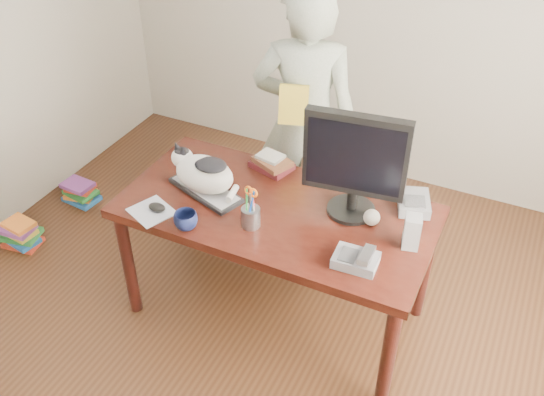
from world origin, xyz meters
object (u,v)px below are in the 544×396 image
(keyboard, at_px, (206,190))
(person, at_px, (305,123))
(desk, at_px, (282,222))
(mouse, at_px, (157,207))
(cat, at_px, (202,172))
(calculator, at_px, (414,203))
(pen_cup, at_px, (251,215))
(monitor, at_px, (355,161))
(book_pile_b, at_px, (80,192))
(baseball, at_px, (372,217))
(coffee_mug, at_px, (186,221))
(speaker, at_px, (412,232))
(phone, at_px, (357,259))
(book_pile_a, at_px, (20,234))
(book_stack, at_px, (272,163))

(keyboard, xyz_separation_m, person, (0.25, 0.74, 0.09))
(desk, bearing_deg, mouse, -146.28)
(cat, distance_m, calculator, 1.09)
(pen_cup, height_order, calculator, pen_cup)
(cat, xyz_separation_m, pen_cup, (0.36, -0.15, -0.06))
(monitor, bearing_deg, pen_cup, -150.92)
(desk, relative_size, book_pile_b, 6.20)
(pen_cup, distance_m, baseball, 0.59)
(coffee_mug, height_order, book_pile_b, coffee_mug)
(cat, height_order, speaker, cat)
(phone, height_order, calculator, phone)
(cat, relative_size, baseball, 5.09)
(coffee_mug, xyz_separation_m, baseball, (0.80, 0.42, -0.00))
(desk, xyz_separation_m, calculator, (0.62, 0.23, 0.18))
(baseball, xyz_separation_m, book_pile_a, (-2.22, -0.29, -0.70))
(cat, relative_size, pen_cup, 1.76)
(speaker, bearing_deg, desk, 161.29)
(cat, bearing_deg, mouse, -98.09)
(pen_cup, bearing_deg, speaker, 14.48)
(mouse, distance_m, person, 1.06)
(speaker, bearing_deg, pen_cup, -178.97)
(monitor, height_order, coffee_mug, monitor)
(person, bearing_deg, speaker, 123.45)
(pen_cup, height_order, phone, pen_cup)
(coffee_mug, distance_m, calculator, 1.15)
(mouse, height_order, calculator, calculator)
(cat, xyz_separation_m, coffee_mug, (0.08, -0.30, -0.08))
(desk, height_order, book_pile_b, desk)
(monitor, relative_size, calculator, 2.29)
(desk, distance_m, monitor, 0.59)
(coffee_mug, height_order, phone, same)
(book_pile_a, bearing_deg, pen_cup, 0.79)
(cat, height_order, book_pile_b, cat)
(keyboard, height_order, calculator, calculator)
(speaker, relative_size, book_stack, 0.67)
(pen_cup, height_order, speaker, pen_cup)
(cat, bearing_deg, person, 89.28)
(person, distance_m, book_pile_b, 1.79)
(monitor, bearing_deg, book_pile_a, -178.70)
(mouse, height_order, coffee_mug, coffee_mug)
(book_pile_a, bearing_deg, book_pile_b, 86.87)
(desk, distance_m, mouse, 0.67)
(book_pile_b, bearing_deg, keyboard, -16.15)
(cat, bearing_deg, monitor, 30.25)
(desk, xyz_separation_m, baseball, (0.47, 0.01, 0.19))
(keyboard, distance_m, pen_cup, 0.38)
(monitor, relative_size, person, 0.33)
(coffee_mug, height_order, book_pile_a, coffee_mug)
(book_stack, relative_size, book_pile_b, 0.98)
(coffee_mug, distance_m, person, 1.05)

